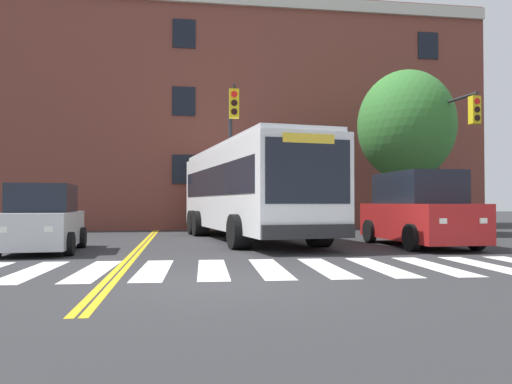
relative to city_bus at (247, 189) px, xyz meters
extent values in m
plane|color=#303033|center=(-1.64, -9.47, -1.82)|extent=(120.00, 120.00, 0.00)
cube|color=white|center=(-5.18, -7.57, -1.82)|extent=(0.71, 3.22, 0.01)
cube|color=white|center=(-4.03, -7.62, -1.82)|extent=(0.71, 3.22, 0.01)
cube|color=white|center=(-2.87, -7.67, -1.82)|extent=(0.71, 3.22, 0.01)
cube|color=white|center=(-1.72, -7.72, -1.82)|extent=(0.71, 3.22, 0.01)
cube|color=white|center=(-0.56, -7.77, -1.82)|extent=(0.71, 3.22, 0.01)
cube|color=white|center=(0.59, -7.82, -1.82)|extent=(0.71, 3.22, 0.01)
cube|color=white|center=(1.74, -7.87, -1.82)|extent=(0.71, 3.22, 0.01)
cube|color=white|center=(2.90, -7.92, -1.82)|extent=(0.71, 3.22, 0.01)
cube|color=white|center=(4.05, -7.97, -1.82)|extent=(0.71, 3.22, 0.01)
cube|color=gold|center=(-3.62, 6.25, -1.82)|extent=(0.12, 36.00, 0.01)
cube|color=gold|center=(-3.46, 6.25, -1.82)|extent=(0.12, 36.00, 0.01)
cube|color=white|center=(0.00, -0.02, -0.02)|extent=(4.25, 11.26, 2.77)
cube|color=black|center=(1.29, 0.18, 0.26)|extent=(1.58, 10.00, 1.00)
cube|color=black|center=(-1.28, -0.22, 0.26)|extent=(1.58, 10.00, 1.00)
cube|color=black|center=(0.85, -5.46, 0.31)|extent=(2.30, 0.38, 1.66)
cube|color=yellow|center=(0.85, -5.47, 1.14)|extent=(1.41, 0.25, 0.24)
cube|color=#232326|center=(0.86, -5.49, -1.22)|extent=(2.52, 0.49, 0.36)
cube|color=silver|center=(0.00, -0.02, 1.45)|extent=(4.03, 10.80, 0.16)
cylinder|color=black|center=(1.75, -3.20, -1.32)|extent=(0.71, 1.08, 1.00)
cylinder|color=black|center=(-0.69, -3.58, -1.32)|extent=(0.71, 1.08, 1.00)
cylinder|color=black|center=(0.84, 2.61, -1.32)|extent=(0.71, 1.08, 1.00)
cylinder|color=black|center=(-1.60, 2.23, -1.32)|extent=(0.71, 1.08, 1.00)
cylinder|color=black|center=(0.67, 3.70, -1.32)|extent=(0.71, 1.08, 1.00)
cylinder|color=black|center=(-1.77, 3.32, -1.32)|extent=(0.71, 1.08, 1.00)
cube|color=#B7BABF|center=(-6.04, -3.60, -1.20)|extent=(1.89, 3.79, 0.91)
cube|color=black|center=(-6.05, -3.56, -0.37)|extent=(1.62, 2.12, 0.76)
cube|color=white|center=(-5.43, -5.43, -1.11)|extent=(0.20, 0.05, 0.14)
cube|color=white|center=(-6.43, -5.49, -1.11)|extent=(0.20, 0.05, 0.14)
cylinder|color=black|center=(-5.12, -4.69, -1.52)|extent=(0.26, 0.61, 0.60)
cylinder|color=black|center=(-5.26, -2.40, -1.52)|extent=(0.26, 0.61, 0.60)
cylinder|color=black|center=(-6.97, -2.50, -1.52)|extent=(0.26, 0.61, 0.60)
cube|color=#AD1E1E|center=(4.82, -3.40, -1.07)|extent=(1.94, 4.84, 1.09)
cube|color=black|center=(4.82, -3.35, -0.04)|extent=(1.73, 3.01, 0.97)
cube|color=white|center=(5.41, -5.83, -0.96)|extent=(0.20, 0.04, 0.14)
cube|color=white|center=(4.29, -5.84, -0.96)|extent=(0.20, 0.04, 0.14)
cylinder|color=black|center=(5.80, -4.89, -1.44)|extent=(0.23, 0.76, 0.76)
cylinder|color=black|center=(3.88, -4.91, -1.44)|extent=(0.23, 0.76, 0.76)
cylinder|color=black|center=(5.77, -1.90, -1.44)|extent=(0.23, 0.76, 0.76)
cylinder|color=black|center=(3.84, -1.92, -1.44)|extent=(0.23, 0.76, 0.76)
cube|color=#236B70|center=(-0.46, 8.94, -1.21)|extent=(2.37, 4.94, 0.86)
cube|color=black|center=(-0.44, 9.09, -0.43)|extent=(1.88, 2.47, 0.71)
cube|color=white|center=(-0.24, 6.50, -1.13)|extent=(0.20, 0.07, 0.14)
cube|color=white|center=(-1.30, 6.64, -1.13)|extent=(0.20, 0.07, 0.14)
cylinder|color=black|center=(0.25, 7.37, -1.49)|extent=(0.30, 0.68, 0.66)
cylinder|color=black|center=(-1.55, 7.60, -1.49)|extent=(0.30, 0.68, 0.66)
cylinder|color=black|center=(0.63, 10.28, -1.49)|extent=(0.30, 0.68, 0.66)
cylinder|color=black|center=(-1.17, 10.52, -1.49)|extent=(0.30, 0.68, 0.66)
cylinder|color=#28282D|center=(7.79, 1.89, 1.04)|extent=(0.16, 0.16, 5.73)
cylinder|color=#28282D|center=(7.94, 0.25, 3.44)|extent=(0.41, 3.30, 0.11)
cube|color=yellow|center=(8.08, -1.25, 2.84)|extent=(0.36, 0.31, 1.00)
cylinder|color=red|center=(8.09, -1.40, 3.14)|extent=(0.22, 0.05, 0.22)
cylinder|color=black|center=(8.09, -1.40, 2.84)|extent=(0.22, 0.05, 0.22)
cylinder|color=black|center=(8.09, -1.40, 2.54)|extent=(0.22, 0.05, 0.22)
cylinder|color=#28282D|center=(-0.34, 2.96, 1.02)|extent=(0.16, 0.16, 5.68)
cylinder|color=#28282D|center=(-0.45, 1.09, 3.54)|extent=(0.34, 3.75, 0.11)
cube|color=yellow|center=(-0.55, -0.64, 2.94)|extent=(0.36, 0.30, 1.00)
cylinder|color=red|center=(-0.56, -0.78, 3.24)|extent=(0.22, 0.04, 0.22)
cylinder|color=black|center=(-0.56, -0.78, 2.94)|extent=(0.22, 0.04, 0.22)
cylinder|color=black|center=(-0.56, -0.78, 2.64)|extent=(0.22, 0.04, 0.22)
cylinder|color=brown|center=(7.04, 2.09, -0.51)|extent=(0.59, 0.59, 2.63)
ellipsoid|color=#387A33|center=(7.04, 2.09, 2.77)|extent=(5.06, 5.37, 4.63)
cube|color=brown|center=(-2.25, 9.90, 4.06)|extent=(31.54, 6.78, 11.76)
cube|color=black|center=(-2.25, 6.48, 1.12)|extent=(1.10, 0.06, 1.40)
cube|color=black|center=(10.36, 6.48, 1.12)|extent=(1.10, 0.06, 1.40)
cube|color=black|center=(-2.25, 6.48, 4.41)|extent=(1.10, 0.06, 1.40)
cube|color=black|center=(10.36, 6.48, 4.41)|extent=(1.10, 0.06, 1.40)
cube|color=black|center=(-2.25, 6.48, 7.71)|extent=(1.10, 0.06, 1.40)
cube|color=black|center=(10.36, 6.48, 7.71)|extent=(1.10, 0.06, 1.40)
camera|label=1|loc=(-2.33, -17.75, -0.48)|focal=35.00mm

